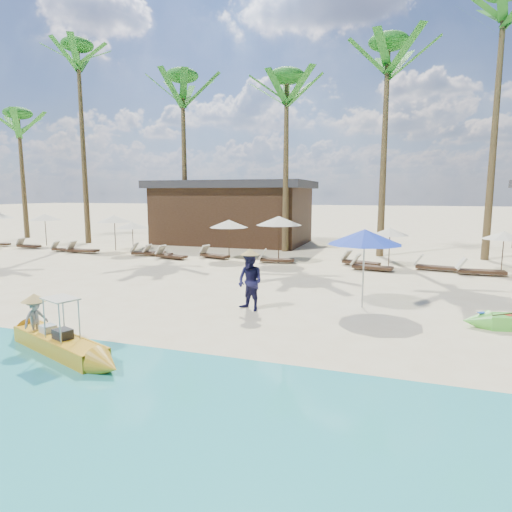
% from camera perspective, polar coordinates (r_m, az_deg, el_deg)
% --- Properties ---
extents(ground, '(240.00, 240.00, 0.00)m').
position_cam_1_polar(ground, '(11.49, 1.93, -9.12)').
color(ground, beige).
rests_on(ground, ground).
extents(wet_sand_strip, '(240.00, 4.50, 0.01)m').
position_cam_1_polar(wet_sand_strip, '(7.20, -10.34, -20.34)').
color(wet_sand_strip, tan).
rests_on(wet_sand_strip, ground).
extents(yellow_canoe, '(4.64, 1.95, 1.25)m').
position_cam_1_polar(yellow_canoe, '(10.43, -24.77, -10.55)').
color(yellow_canoe, gold).
rests_on(yellow_canoe, ground).
extents(vendor_green, '(1.04, 0.95, 1.73)m').
position_cam_1_polar(vendor_green, '(12.64, -0.79, -3.45)').
color(vendor_green, '#16163D').
rests_on(vendor_green, ground).
extents(vendor_yellow, '(0.40, 0.62, 0.91)m').
position_cam_1_polar(vendor_yellow, '(11.01, -27.31, -7.38)').
color(vendor_yellow, gray).
rests_on(vendor_yellow, ground).
extents(blue_umbrella, '(2.22, 2.22, 2.39)m').
position_cam_1_polar(blue_umbrella, '(13.15, 14.28, 2.49)').
color(blue_umbrella, '#99999E').
rests_on(blue_umbrella, ground).
extents(resort_parasol_1, '(2.05, 2.05, 2.11)m').
position_cam_1_polar(resort_parasol_1, '(31.65, -26.35, 4.67)').
color(resort_parasol_1, '#382316').
rests_on(resort_parasol_1, ground).
extents(lounger_1_left, '(1.66, 0.53, 0.56)m').
position_cam_1_polar(lounger_1_left, '(30.88, -28.17, 1.28)').
color(lounger_1_left, '#382316').
rests_on(lounger_1_left, ground).
extents(lounger_1_right, '(1.70, 0.73, 0.56)m').
position_cam_1_polar(lounger_1_right, '(28.00, -24.23, 0.91)').
color(lounger_1_right, '#382316').
rests_on(lounger_1_right, ground).
extents(resort_parasol_2, '(2.09, 2.09, 2.15)m').
position_cam_1_polar(resort_parasol_2, '(27.36, -18.37, 4.75)').
color(resort_parasol_2, '#382316').
rests_on(resort_parasol_2, ground).
extents(lounger_2_left, '(1.90, 0.70, 0.63)m').
position_cam_1_polar(lounger_2_left, '(26.95, -22.23, 0.82)').
color(lounger_2_left, '#382316').
rests_on(lounger_2_left, ground).
extents(resort_parasol_3, '(1.79, 1.79, 1.85)m').
position_cam_1_polar(resort_parasol_3, '(25.42, -16.18, 3.98)').
color(resort_parasol_3, '#382316').
rests_on(resort_parasol_3, ground).
extents(lounger_3_left, '(1.67, 0.54, 0.57)m').
position_cam_1_polar(lounger_3_left, '(24.29, -13.16, 0.41)').
color(lounger_3_left, '#382316').
rests_on(lounger_3_left, ground).
extents(lounger_3_right, '(1.98, 1.14, 0.64)m').
position_cam_1_polar(lounger_3_right, '(24.63, -14.46, 0.53)').
color(lounger_3_right, '#382316').
rests_on(lounger_3_right, ground).
extents(resort_parasol_4, '(2.02, 2.02, 2.08)m').
position_cam_1_polar(resort_parasol_4, '(22.49, -3.65, 4.32)').
color(resort_parasol_4, '#382316').
rests_on(resort_parasol_4, ground).
extents(lounger_4_left, '(1.89, 0.88, 0.62)m').
position_cam_1_polar(lounger_4_left, '(23.20, -11.43, 0.14)').
color(lounger_4_left, '#382316').
rests_on(lounger_4_left, ground).
extents(lounger_4_right, '(1.86, 1.02, 0.60)m').
position_cam_1_polar(lounger_4_right, '(23.05, -5.75, 0.20)').
color(lounger_4_right, '#382316').
rests_on(lounger_4_right, ground).
extents(resort_parasol_5, '(2.27, 2.27, 2.34)m').
position_cam_1_polar(resort_parasol_5, '(21.29, 3.06, 4.71)').
color(resort_parasol_5, '#382316').
rests_on(resort_parasol_5, ground).
extents(lounger_5_left, '(1.84, 0.85, 0.60)m').
position_cam_1_polar(lounger_5_left, '(21.42, 2.50, -0.39)').
color(lounger_5_left, '#382316').
rests_on(lounger_5_left, ground).
extents(resort_parasol_6, '(1.78, 1.78, 1.84)m').
position_cam_1_polar(resort_parasol_6, '(21.29, 17.44, 3.13)').
color(resort_parasol_6, '#382316').
rests_on(resort_parasol_6, ground).
extents(lounger_6_left, '(1.93, 1.13, 0.63)m').
position_cam_1_polar(lounger_6_left, '(21.16, 13.50, -0.70)').
color(lounger_6_left, '#382316').
rests_on(lounger_6_left, ground).
extents(lounger_6_right, '(1.92, 0.86, 0.63)m').
position_cam_1_polar(lounger_6_right, '(19.99, 14.90, -1.26)').
color(lounger_6_right, '#382316').
rests_on(lounger_6_right, ground).
extents(resort_parasol_7, '(1.77, 1.77, 1.82)m').
position_cam_1_polar(resort_parasol_7, '(21.52, 30.18, 2.40)').
color(resort_parasol_7, '#382316').
rests_on(resort_parasol_7, ground).
extents(lounger_7_left, '(1.88, 0.85, 0.62)m').
position_cam_1_polar(lounger_7_left, '(20.87, 22.55, -1.24)').
color(lounger_7_left, '#382316').
rests_on(lounger_7_left, ground).
extents(lounger_7_right, '(1.97, 0.68, 0.66)m').
position_cam_1_polar(lounger_7_right, '(20.50, 27.48, -1.67)').
color(lounger_7_right, '#382316').
rests_on(lounger_7_right, ground).
extents(palm_0, '(2.08, 2.08, 9.90)m').
position_cam_1_polar(palm_0, '(38.31, -29.03, 14.31)').
color(palm_0, brown).
rests_on(palm_0, ground).
extents(palm_1, '(2.08, 2.08, 13.60)m').
position_cam_1_polar(palm_1, '(32.97, -22.48, 20.65)').
color(palm_1, brown).
rests_on(palm_1, ground).
extents(palm_2, '(2.08, 2.08, 11.33)m').
position_cam_1_polar(palm_2, '(29.52, -9.73, 19.42)').
color(palm_2, brown).
rests_on(palm_2, ground).
extents(palm_3, '(2.08, 2.08, 10.52)m').
position_cam_1_polar(palm_3, '(26.12, 4.09, 19.64)').
color(palm_3, brown).
rests_on(palm_3, ground).
extents(palm_4, '(2.08, 2.08, 11.70)m').
position_cam_1_polar(palm_4, '(25.26, 17.07, 21.73)').
color(palm_4, brown).
rests_on(palm_4, ground).
extents(palm_5, '(2.08, 2.08, 13.60)m').
position_cam_1_polar(palm_5, '(26.31, 29.92, 23.55)').
color(palm_5, brown).
rests_on(palm_5, ground).
extents(pavilion_west, '(10.80, 6.60, 4.30)m').
position_cam_1_polar(pavilion_west, '(30.16, -3.09, 5.93)').
color(pavilion_west, '#382316').
rests_on(pavilion_west, ground).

